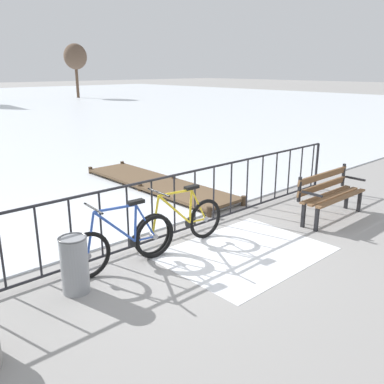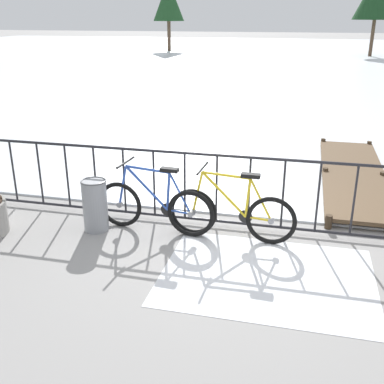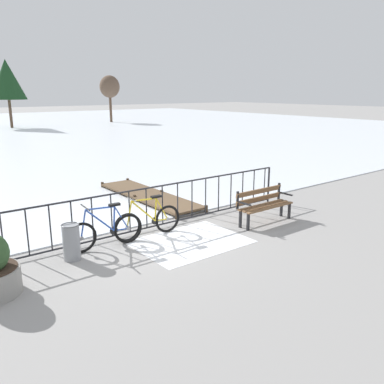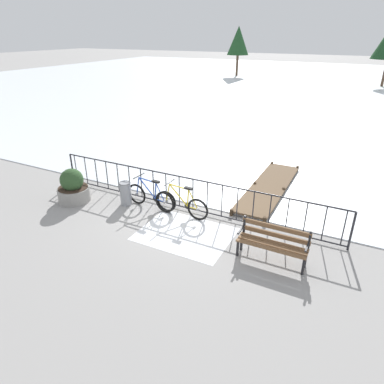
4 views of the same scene
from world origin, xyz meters
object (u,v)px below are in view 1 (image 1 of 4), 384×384
Objects in this scene: bicycle_second at (123,243)px; bicycle_near_railing at (180,224)px; trash_bin at (75,264)px; park_bench at (329,191)px.

bicycle_near_railing is at bearing 0.67° from bicycle_second.
bicycle_near_railing is 1.00× the size of bicycle_second.
bicycle_near_railing is 1.06m from bicycle_second.
bicycle_second is (-1.06, -0.01, 0.00)m from bicycle_near_railing.
bicycle_second is at bearing 10.50° from trash_bin.
park_bench is at bearing -16.91° from bicycle_near_railing.
trash_bin is (-0.81, -0.15, 0.00)m from bicycle_second.
bicycle_second reaches higher than trash_bin.
trash_bin is at bearing -175.04° from bicycle_near_railing.
bicycle_near_railing is 1.07× the size of park_bench.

